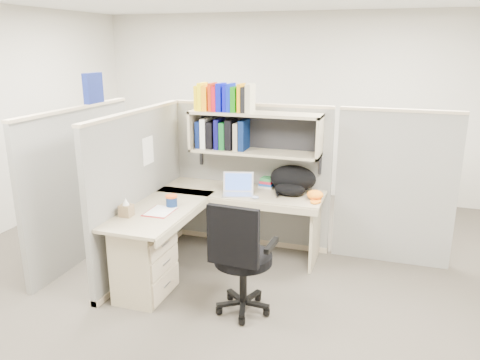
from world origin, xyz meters
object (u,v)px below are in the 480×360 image
(laptop, at_px, (238,185))
(task_chair, at_px, (241,275))
(desk, at_px, (173,242))
(snack_canister, at_px, (172,201))
(backpack, at_px, (292,180))

(laptop, xyz_separation_m, task_chair, (0.37, -1.01, -0.48))
(task_chair, bearing_deg, desk, 158.86)
(laptop, xyz_separation_m, snack_canister, (-0.50, -0.54, -0.06))
(laptop, bearing_deg, desk, -135.85)
(backpack, xyz_separation_m, task_chair, (-0.15, -1.24, -0.51))
(laptop, height_order, backpack, backpack)
(snack_canister, bearing_deg, laptop, 47.19)
(desk, distance_m, laptop, 0.91)
(desk, distance_m, backpack, 1.39)
(desk, xyz_separation_m, backpack, (0.93, 0.94, 0.43))
(laptop, height_order, task_chair, task_chair)
(task_chair, bearing_deg, laptop, 109.94)
(desk, relative_size, snack_canister, 15.28)
(desk, xyz_separation_m, task_chair, (0.78, -0.30, -0.07))
(desk, height_order, backpack, backpack)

